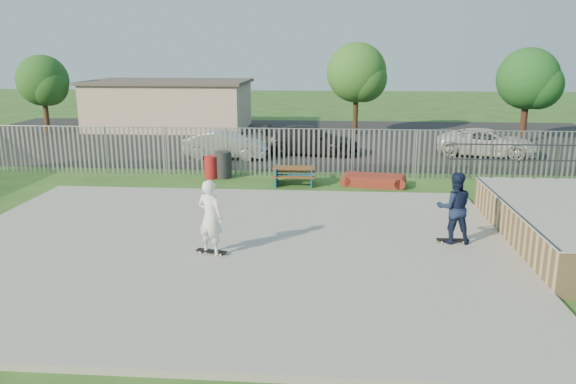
# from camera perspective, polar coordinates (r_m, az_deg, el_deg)

# --- Properties ---
(ground) EXTENTS (120.00, 120.00, 0.00)m
(ground) POSITION_cam_1_polar(r_m,az_deg,el_deg) (15.01, -6.37, -5.84)
(ground) COLOR #28511C
(ground) RESTS_ON ground
(concrete_slab) EXTENTS (15.00, 12.00, 0.15)m
(concrete_slab) POSITION_cam_1_polar(r_m,az_deg,el_deg) (14.98, -6.38, -5.58)
(concrete_slab) COLOR gray
(concrete_slab) RESTS_ON ground
(fence) EXTENTS (26.04, 16.02, 2.00)m
(fence) POSITION_cam_1_polar(r_m,az_deg,el_deg) (18.96, -0.92, 1.65)
(fence) COLOR gray
(fence) RESTS_ON ground
(picnic_table) EXTENTS (1.69, 1.40, 0.70)m
(picnic_table) POSITION_cam_1_polar(r_m,az_deg,el_deg) (21.99, 0.61, 1.70)
(picnic_table) COLOR brown
(picnic_table) RESTS_ON ground
(funbox) EXTENTS (2.21, 1.36, 0.41)m
(funbox) POSITION_cam_1_polar(r_m,az_deg,el_deg) (22.05, 8.68, 1.17)
(funbox) COLOR maroon
(funbox) RESTS_ON ground
(trash_bin_red) EXTENTS (0.55, 0.55, 0.92)m
(trash_bin_red) POSITION_cam_1_polar(r_m,az_deg,el_deg) (23.22, -7.81, 2.50)
(trash_bin_red) COLOR maroon
(trash_bin_red) RESTS_ON ground
(trash_bin_grey) EXTENTS (0.66, 0.66, 1.10)m
(trash_bin_grey) POSITION_cam_1_polar(r_m,az_deg,el_deg) (23.22, -6.61, 2.77)
(trash_bin_grey) COLOR #242427
(trash_bin_grey) RESTS_ON ground
(parking_lot) EXTENTS (40.00, 18.00, 0.02)m
(parking_lot) POSITION_cam_1_polar(r_m,az_deg,el_deg) (33.34, -0.32, 5.41)
(parking_lot) COLOR black
(parking_lot) RESTS_ON ground
(car_silver) EXTENTS (4.13, 1.73, 1.33)m
(car_silver) POSITION_cam_1_polar(r_m,az_deg,el_deg) (27.31, -6.32, 4.78)
(car_silver) COLOR silver
(car_silver) RESTS_ON parking_lot
(car_dark) EXTENTS (5.04, 2.24, 1.44)m
(car_dark) POSITION_cam_1_polar(r_m,az_deg,el_deg) (28.27, 2.29, 5.29)
(car_dark) COLOR black
(car_dark) RESTS_ON parking_lot
(car_white) EXTENTS (5.24, 3.52, 1.33)m
(car_white) POSITION_cam_1_polar(r_m,az_deg,el_deg) (29.51, 19.63, 4.75)
(car_white) COLOR silver
(car_white) RESTS_ON parking_lot
(building) EXTENTS (10.40, 6.40, 3.20)m
(building) POSITION_cam_1_polar(r_m,az_deg,el_deg) (38.53, -11.90, 8.70)
(building) COLOR #C5B097
(building) RESTS_ON ground
(tree_left) EXTENTS (3.15, 3.15, 4.86)m
(tree_left) POSITION_cam_1_polar(r_m,az_deg,el_deg) (38.72, -23.65, 10.31)
(tree_left) COLOR #45301B
(tree_left) RESTS_ON ground
(tree_mid) EXTENTS (3.63, 3.63, 5.61)m
(tree_mid) POSITION_cam_1_polar(r_m,az_deg,el_deg) (35.29, 6.99, 11.94)
(tree_mid) COLOR #3B2917
(tree_mid) RESTS_ON ground
(tree_right) EXTENTS (3.43, 3.43, 5.29)m
(tree_right) POSITION_cam_1_polar(r_m,az_deg,el_deg) (34.70, 23.20, 10.51)
(tree_right) COLOR #3F2319
(tree_right) RESTS_ON ground
(skateboard_a) EXTENTS (0.81, 0.23, 0.08)m
(skateboard_a) POSITION_cam_1_polar(r_m,az_deg,el_deg) (15.65, 16.30, -4.77)
(skateboard_a) COLOR black
(skateboard_a) RESTS_ON concrete_slab
(skateboard_b) EXTENTS (0.82, 0.38, 0.08)m
(skateboard_b) POSITION_cam_1_polar(r_m,az_deg,el_deg) (14.34, -7.77, -6.06)
(skateboard_b) COLOR black
(skateboard_b) RESTS_ON concrete_slab
(skater_navy) EXTENTS (0.95, 0.76, 1.91)m
(skater_navy) POSITION_cam_1_polar(r_m,az_deg,el_deg) (15.38, 16.54, -1.54)
(skater_navy) COLOR #121C3A
(skater_navy) RESTS_ON concrete_slab
(skater_white) EXTENTS (0.82, 0.70, 1.91)m
(skater_white) POSITION_cam_1_polar(r_m,az_deg,el_deg) (14.05, -7.89, -2.55)
(skater_white) COLOR white
(skater_white) RESTS_ON concrete_slab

